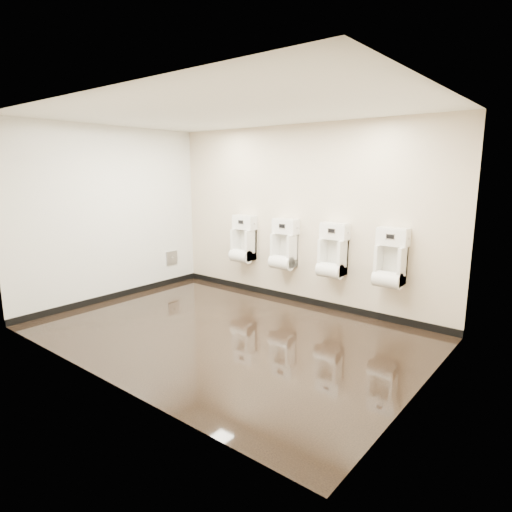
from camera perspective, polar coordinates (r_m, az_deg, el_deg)
The scene contains 14 objects.
ground at distance 5.76m, azimuth -3.98°, elevation -10.10°, with size 5.00×3.50×0.00m, color black.
ceiling at distance 5.41m, azimuth -4.41°, elevation 18.71°, with size 5.00×3.50×0.00m, color silver.
back_wall at distance 6.79m, azimuth 5.95°, elevation 5.33°, with size 5.00×0.02×2.80m, color beige.
front_wall at distance 4.31m, azimuth -20.20°, elevation 1.25°, with size 5.00×0.02×2.80m, color beige.
left_wall at distance 7.33m, azimuth -18.73°, elevation 5.24°, with size 0.02×3.50×2.80m, color beige.
right_wall at distance 4.15m, azimuth 22.02°, elevation 0.76°, with size 0.02×3.50×2.80m, color beige.
tile_overlay_left at distance 7.33m, azimuth -18.71°, elevation 5.24°, with size 0.01×3.50×2.80m, color white.
skirting_back at distance 7.05m, azimuth 5.67°, elevation -5.65°, with size 5.00×0.02×0.10m, color black.
skirting_left at distance 7.57m, azimuth -18.03°, elevation -4.96°, with size 0.02×3.50×0.10m, color black.
access_panel at distance 8.15m, azimuth -11.17°, elevation -0.21°, with size 0.04×0.25×0.25m.
urinal_0 at distance 7.38m, azimuth -1.73°, elevation 1.82°, with size 0.42×0.32×0.79m.
urinal_1 at distance 6.86m, azimuth 3.73°, elevation 1.08°, with size 0.42×0.32×0.79m.
urinal_2 at distance 6.41m, azimuth 10.17°, elevation 0.19°, with size 0.42×0.32×0.79m.
urinal_3 at distance 6.05m, azimuth 17.46°, elevation -0.82°, with size 0.42×0.32×0.79m.
Camera 1 is at (3.65, -3.93, 2.10)m, focal length 30.00 mm.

